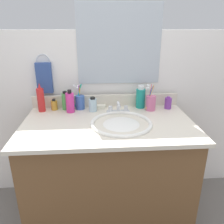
% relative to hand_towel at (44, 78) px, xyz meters
% --- Properties ---
extents(ground_plane, '(6.00, 6.00, 0.00)m').
position_rel_hand_towel_xyz_m(ground_plane, '(0.44, -0.33, -0.97)').
color(ground_plane, '#66605B').
extents(vanity_cabinet, '(1.05, 0.59, 0.73)m').
position_rel_hand_towel_xyz_m(vanity_cabinet, '(0.44, -0.33, -0.61)').
color(vanity_cabinet, brown).
rests_on(vanity_cabinet, ground_plane).
extents(countertop, '(1.09, 0.64, 0.02)m').
position_rel_hand_towel_xyz_m(countertop, '(0.44, -0.33, -0.23)').
color(countertop, beige).
rests_on(countertop, vanity_cabinet).
extents(backsplash, '(1.09, 0.02, 0.09)m').
position_rel_hand_towel_xyz_m(backsplash, '(0.44, -0.02, -0.17)').
color(backsplash, beige).
rests_on(backsplash, countertop).
extents(back_wall, '(2.19, 0.04, 1.30)m').
position_rel_hand_towel_xyz_m(back_wall, '(0.44, 0.04, -0.32)').
color(back_wall, white).
rests_on(back_wall, ground_plane).
extents(mirror_panel, '(0.60, 0.01, 0.56)m').
position_rel_hand_towel_xyz_m(mirror_panel, '(0.54, 0.02, 0.23)').
color(mirror_panel, '#B2BCC6').
extents(towel_ring, '(0.10, 0.01, 0.10)m').
position_rel_hand_towel_xyz_m(towel_ring, '(0.00, 0.02, 0.12)').
color(towel_ring, silver).
extents(hand_towel, '(0.11, 0.04, 0.22)m').
position_rel_hand_towel_xyz_m(hand_towel, '(0.00, 0.00, 0.00)').
color(hand_towel, '#334C8C').
extents(sink_basin, '(0.39, 0.39, 0.11)m').
position_rel_hand_towel_xyz_m(sink_basin, '(0.52, -0.36, -0.25)').
color(sink_basin, white).
rests_on(sink_basin, countertop).
extents(faucet, '(0.16, 0.10, 0.08)m').
position_rel_hand_towel_xyz_m(faucet, '(0.52, -0.17, -0.19)').
color(faucet, silver).
rests_on(faucet, countertop).
extents(bottle_mouthwash_teal, '(0.07, 0.07, 0.17)m').
position_rel_hand_towel_xyz_m(bottle_mouthwash_teal, '(0.70, -0.07, -0.14)').
color(bottle_mouthwash_teal, teal).
rests_on(bottle_mouthwash_teal, countertop).
extents(bottle_toner_green, '(0.05, 0.05, 0.14)m').
position_rel_hand_towel_xyz_m(bottle_toner_green, '(0.15, -0.07, -0.16)').
color(bottle_toner_green, '#4C9E4C').
rests_on(bottle_toner_green, countertop).
extents(bottle_spray_red, '(0.05, 0.05, 0.21)m').
position_rel_hand_towel_xyz_m(bottle_spray_red, '(-0.02, -0.09, -0.13)').
color(bottle_spray_red, red).
rests_on(bottle_spray_red, countertop).
extents(bottle_soap_pink, '(0.06, 0.06, 0.16)m').
position_rel_hand_towel_xyz_m(bottle_soap_pink, '(0.19, -0.13, -0.15)').
color(bottle_soap_pink, '#D8338C').
rests_on(bottle_soap_pink, countertop).
extents(bottle_oil_amber, '(0.04, 0.04, 0.08)m').
position_rel_hand_towel_xyz_m(bottle_oil_amber, '(0.07, -0.07, -0.18)').
color(bottle_oil_amber, gold).
rests_on(bottle_oil_amber, countertop).
extents(bottle_gel_clear, '(0.06, 0.06, 0.10)m').
position_rel_hand_towel_xyz_m(bottle_gel_clear, '(0.35, -0.12, -0.17)').
color(bottle_gel_clear, silver).
rests_on(bottle_gel_clear, countertop).
extents(bottle_cream_purple, '(0.05, 0.05, 0.09)m').
position_rel_hand_towel_xyz_m(bottle_cream_purple, '(0.90, -0.10, -0.18)').
color(bottle_cream_purple, '#7A3899').
rests_on(bottle_cream_purple, countertop).
extents(cup_blue_plastic, '(0.08, 0.07, 0.19)m').
position_rel_hand_towel_xyz_m(cup_blue_plastic, '(0.25, -0.06, -0.16)').
color(cup_blue_plastic, '#3F66B7').
rests_on(cup_blue_plastic, countertop).
extents(cup_pink, '(0.08, 0.07, 0.20)m').
position_rel_hand_towel_xyz_m(cup_pink, '(0.76, -0.13, -0.16)').
color(cup_pink, '#D16693').
rests_on(cup_pink, countertop).
extents(soap_bar, '(0.06, 0.04, 0.02)m').
position_rel_hand_towel_xyz_m(soap_bar, '(0.41, -0.06, -0.21)').
color(soap_bar, white).
rests_on(soap_bar, countertop).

